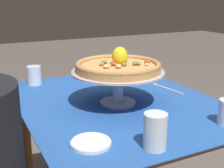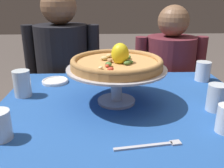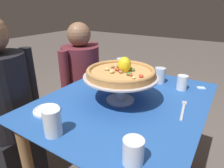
{
  "view_description": "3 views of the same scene",
  "coord_description": "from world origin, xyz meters",
  "px_view_note": "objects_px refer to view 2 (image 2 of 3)",
  "views": [
    {
      "loc": [
        -1.21,
        0.62,
        1.22
      ],
      "look_at": [
        -0.1,
        0.07,
        0.85
      ],
      "focal_mm": 48.39,
      "sensor_mm": 36.0,
      "label": 1
    },
    {
      "loc": [
        -0.09,
        -0.96,
        1.18
      ],
      "look_at": [
        -0.06,
        0.01,
        0.82
      ],
      "focal_mm": 39.11,
      "sensor_mm": 36.0,
      "label": 2
    },
    {
      "loc": [
        -0.92,
        -0.49,
        1.26
      ],
      "look_at": [
        -0.09,
        0.04,
        0.85
      ],
      "focal_mm": 31.12,
      "sensor_mm": 36.0,
      "label": 3
    }
  ],
  "objects_px": {
    "pizza_stand": "(116,76)",
    "pizza": "(117,62)",
    "water_glass_side_right": "(216,99)",
    "water_glass_back_right": "(203,72)",
    "diner_left": "(64,81)",
    "water_glass_side_left": "(22,85)",
    "side_plate": "(55,81)",
    "diner_right": "(168,89)",
    "dinner_fork": "(152,145)"
  },
  "relations": [
    {
      "from": "water_glass_side_right",
      "to": "diner_left",
      "type": "relative_size",
      "value": 0.09
    },
    {
      "from": "pizza",
      "to": "diner_left",
      "type": "height_order",
      "value": "diner_left"
    },
    {
      "from": "water_glass_side_right",
      "to": "diner_left",
      "type": "bearing_deg",
      "value": 134.06
    },
    {
      "from": "pizza",
      "to": "water_glass_side_left",
      "type": "height_order",
      "value": "pizza"
    },
    {
      "from": "dinner_fork",
      "to": "water_glass_side_right",
      "type": "bearing_deg",
      "value": 38.57
    },
    {
      "from": "water_glass_side_right",
      "to": "diner_left",
      "type": "xyz_separation_m",
      "value": [
        -0.73,
        0.76,
        -0.18
      ]
    },
    {
      "from": "diner_left",
      "to": "diner_right",
      "type": "bearing_deg",
      "value": -0.41
    },
    {
      "from": "pizza_stand",
      "to": "diner_right",
      "type": "bearing_deg",
      "value": 57.93
    },
    {
      "from": "pizza",
      "to": "water_glass_side_left",
      "type": "xyz_separation_m",
      "value": [
        -0.43,
        0.09,
        -0.13
      ]
    },
    {
      "from": "pizza_stand",
      "to": "diner_right",
      "type": "xyz_separation_m",
      "value": [
        0.41,
        0.66,
        -0.32
      ]
    },
    {
      "from": "water_glass_side_left",
      "to": "dinner_fork",
      "type": "bearing_deg",
      "value": -39.24
    },
    {
      "from": "pizza",
      "to": "diner_right",
      "type": "height_order",
      "value": "diner_right"
    },
    {
      "from": "water_glass_side_left",
      "to": "diner_right",
      "type": "distance_m",
      "value": 1.05
    },
    {
      "from": "diner_left",
      "to": "diner_right",
      "type": "relative_size",
      "value": 1.09
    },
    {
      "from": "water_glass_side_right",
      "to": "side_plate",
      "type": "xyz_separation_m",
      "value": [
        -0.71,
        0.36,
        -0.04
      ]
    },
    {
      "from": "water_glass_side_left",
      "to": "water_glass_side_right",
      "type": "height_order",
      "value": "water_glass_side_left"
    },
    {
      "from": "side_plate",
      "to": "diner_right",
      "type": "relative_size",
      "value": 0.12
    },
    {
      "from": "pizza_stand",
      "to": "water_glass_side_right",
      "type": "relative_size",
      "value": 3.83
    },
    {
      "from": "diner_left",
      "to": "side_plate",
      "type": "bearing_deg",
      "value": -87.04
    },
    {
      "from": "pizza_stand",
      "to": "pizza",
      "type": "height_order",
      "value": "pizza"
    },
    {
      "from": "water_glass_back_right",
      "to": "water_glass_side_left",
      "type": "bearing_deg",
      "value": -168.42
    },
    {
      "from": "water_glass_back_right",
      "to": "dinner_fork",
      "type": "distance_m",
      "value": 0.73
    },
    {
      "from": "water_glass_side_left",
      "to": "diner_left",
      "type": "distance_m",
      "value": 0.61
    },
    {
      "from": "side_plate",
      "to": "dinner_fork",
      "type": "height_order",
      "value": "side_plate"
    },
    {
      "from": "diner_left",
      "to": "water_glass_side_left",
      "type": "bearing_deg",
      "value": -99.18
    },
    {
      "from": "pizza",
      "to": "dinner_fork",
      "type": "distance_m",
      "value": 0.39
    },
    {
      "from": "side_plate",
      "to": "diner_left",
      "type": "relative_size",
      "value": 0.11
    },
    {
      "from": "diner_right",
      "to": "dinner_fork",
      "type": "bearing_deg",
      "value": -107.84
    },
    {
      "from": "water_glass_side_left",
      "to": "water_glass_side_right",
      "type": "distance_m",
      "value": 0.85
    },
    {
      "from": "water_glass_side_right",
      "to": "dinner_fork",
      "type": "bearing_deg",
      "value": -141.43
    },
    {
      "from": "water_glass_back_right",
      "to": "diner_left",
      "type": "relative_size",
      "value": 0.09
    },
    {
      "from": "water_glass_back_right",
      "to": "side_plate",
      "type": "height_order",
      "value": "water_glass_back_right"
    },
    {
      "from": "pizza_stand",
      "to": "water_glass_back_right",
      "type": "bearing_deg",
      "value": 29.33
    },
    {
      "from": "water_glass_side_left",
      "to": "dinner_fork",
      "type": "distance_m",
      "value": 0.67
    },
    {
      "from": "dinner_fork",
      "to": "diner_left",
      "type": "bearing_deg",
      "value": 113.09
    },
    {
      "from": "side_plate",
      "to": "diner_left",
      "type": "xyz_separation_m",
      "value": [
        -0.02,
        0.4,
        -0.14
      ]
    },
    {
      "from": "pizza",
      "to": "water_glass_back_right",
      "type": "bearing_deg",
      "value": 29.44
    },
    {
      "from": "water_glass_side_left",
      "to": "water_glass_back_right",
      "type": "height_order",
      "value": "water_glass_side_left"
    },
    {
      "from": "water_glass_side_left",
      "to": "diner_right",
      "type": "relative_size",
      "value": 0.11
    },
    {
      "from": "pizza",
      "to": "water_glass_side_right",
      "type": "relative_size",
      "value": 3.49
    },
    {
      "from": "water_glass_side_right",
      "to": "water_glass_side_left",
      "type": "bearing_deg",
      "value": 167.66
    },
    {
      "from": "side_plate",
      "to": "water_glass_side_left",
      "type": "bearing_deg",
      "value": -122.37
    },
    {
      "from": "side_plate",
      "to": "dinner_fork",
      "type": "distance_m",
      "value": 0.73
    },
    {
      "from": "pizza_stand",
      "to": "dinner_fork",
      "type": "relative_size",
      "value": 1.93
    },
    {
      "from": "pizza_stand",
      "to": "water_glass_back_right",
      "type": "relative_size",
      "value": 4.01
    },
    {
      "from": "water_glass_side_left",
      "to": "water_glass_back_right",
      "type": "bearing_deg",
      "value": 11.58
    },
    {
      "from": "pizza_stand",
      "to": "pizza",
      "type": "bearing_deg",
      "value": -49.23
    },
    {
      "from": "water_glass_side_right",
      "to": "diner_right",
      "type": "bearing_deg",
      "value": 88.9
    },
    {
      "from": "pizza_stand",
      "to": "water_glass_side_right",
      "type": "xyz_separation_m",
      "value": [
        0.4,
        -0.09,
        -0.07
      ]
    },
    {
      "from": "diner_left",
      "to": "diner_right",
      "type": "distance_m",
      "value": 0.75
    }
  ]
}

